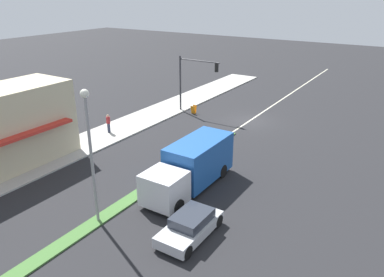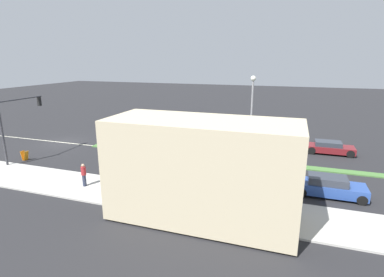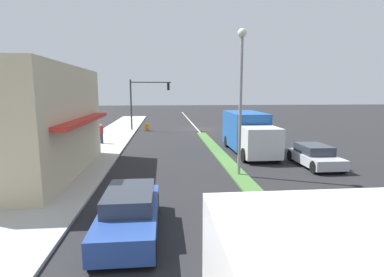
% 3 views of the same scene
% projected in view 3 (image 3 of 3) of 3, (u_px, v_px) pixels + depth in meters
% --- Properties ---
extents(ground_plane, '(160.00, 160.00, 0.00)m').
position_uv_depth(ground_plane, '(230.00, 166.00, 17.86)').
color(ground_plane, '#232326').
extents(sidewalk_right, '(4.00, 73.00, 0.12)m').
position_uv_depth(sidewalk_right, '(72.00, 171.00, 16.53)').
color(sidewalk_right, '#B2AFA8').
rests_on(sidewalk_right, ground).
extents(median_strip, '(0.90, 46.00, 0.10)m').
position_uv_depth(median_strip, '(295.00, 238.00, 9.00)').
color(median_strip, '#477538').
rests_on(median_strip, ground).
extents(lane_marking_center, '(0.16, 60.00, 0.01)m').
position_uv_depth(lane_marking_center, '(197.00, 129.00, 35.56)').
color(lane_marking_center, beige).
rests_on(lane_marking_center, ground).
extents(building_corner_store, '(4.85, 10.29, 5.59)m').
position_uv_depth(building_corner_store, '(37.00, 121.00, 15.53)').
color(building_corner_store, '#C6B793').
rests_on(building_corner_store, sidewalk_right).
extents(traffic_signal_main, '(4.59, 0.34, 5.60)m').
position_uv_depth(traffic_signal_main, '(144.00, 96.00, 33.55)').
color(traffic_signal_main, '#333338').
rests_on(traffic_signal_main, sidewalk_right).
extents(street_lamp, '(0.44, 0.44, 7.37)m').
position_uv_depth(street_lamp, '(241.00, 84.00, 15.05)').
color(street_lamp, gray).
rests_on(street_lamp, median_strip).
extents(pedestrian, '(0.34, 0.34, 1.64)m').
position_uv_depth(pedestrian, '(101.00, 133.00, 24.85)').
color(pedestrian, '#282D42').
rests_on(pedestrian, sidewalk_right).
extents(warning_aframe_sign, '(0.45, 0.53, 0.84)m').
position_uv_depth(warning_aframe_sign, '(147.00, 127.00, 34.00)').
color(warning_aframe_sign, orange).
rests_on(warning_aframe_sign, ground).
extents(delivery_truck, '(2.44, 7.50, 2.87)m').
position_uv_depth(delivery_truck, '(248.00, 132.00, 21.81)').
color(delivery_truck, silver).
rests_on(delivery_truck, ground).
extents(coupe_blue, '(1.76, 4.37, 1.35)m').
position_uv_depth(coupe_blue, '(130.00, 213.00, 9.36)').
color(coupe_blue, '#284793').
rests_on(coupe_blue, ground).
extents(sedan_silver, '(1.85, 3.98, 1.27)m').
position_uv_depth(sedan_silver, '(315.00, 156.00, 17.76)').
color(sedan_silver, '#B7BABF').
rests_on(sedan_silver, ground).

